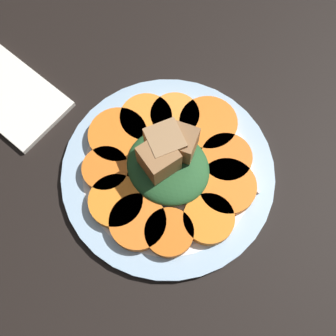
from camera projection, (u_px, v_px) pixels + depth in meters
table_slab at (168, 176)px, 55.47cm from camera, size 120.00×120.00×2.00cm
plate at (168, 172)px, 54.05cm from camera, size 27.29×27.29×1.05cm
carrot_slice_0 at (169, 233)px, 50.00cm from camera, size 5.91×5.91×1.36cm
carrot_slice_1 at (208, 219)px, 50.58cm from camera, size 6.22×6.22×1.36cm
carrot_slice_2 at (227, 187)px, 52.02cm from camera, size 7.20×7.20×1.36cm
carrot_slice_3 at (226, 158)px, 53.38cm from camera, size 6.51×6.51×1.36cm
carrot_slice_4 at (209, 125)px, 55.06cm from camera, size 7.62×7.62×1.36cm
carrot_slice_5 at (175, 116)px, 55.50cm from camera, size 6.46×6.46×1.36cm
carrot_slice_6 at (146, 118)px, 55.38cm from camera, size 6.87×6.87×1.36cm
carrot_slice_7 at (118, 136)px, 54.49cm from camera, size 7.64×7.64×1.36cm
carrot_slice_8 at (106, 169)px, 52.84cm from camera, size 5.87×5.87×1.36cm
carrot_slice_9 at (116, 201)px, 51.37cm from camera, size 6.68×6.68×1.36cm
carrot_slice_10 at (138, 222)px, 50.44cm from camera, size 6.89×6.89×1.36cm
center_pile at (167, 160)px, 51.22cm from camera, size 10.72×9.65×6.77cm
fork at (205, 149)px, 54.36cm from camera, size 18.77×4.56×0.40cm
napkin at (9, 95)px, 58.23cm from camera, size 16.00×9.60×0.80cm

